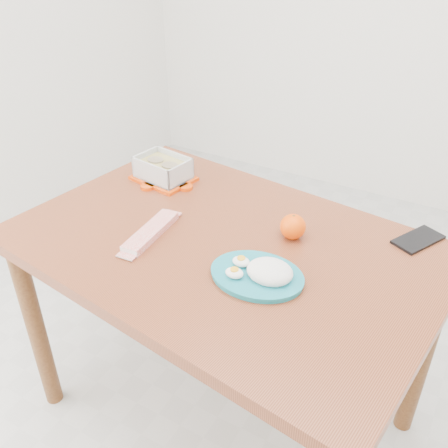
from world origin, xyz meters
The scene contains 7 objects.
ground centered at (0.00, 0.00, 0.00)m, with size 3.50×3.50×0.00m, color #B7B7B2.
dining_table centered at (-0.19, -0.16, 0.65)m, with size 1.30×0.95×0.75m.
food_container centered at (-0.56, 0.07, 0.79)m, with size 0.22×0.18×0.08m.
orange_fruit centered at (-0.03, -0.04, 0.79)m, with size 0.07×0.07×0.07m, color #FF3B05.
rice_plate centered at (-0.02, -0.26, 0.77)m, with size 0.26×0.26×0.07m.
candy_bar centered at (-0.39, -0.23, 0.76)m, with size 0.23×0.06×0.02m, color red.
smartphone centered at (0.29, 0.12, 0.75)m, with size 0.08×0.15×0.01m, color black.
Camera 1 is at (0.39, -1.18, 1.56)m, focal length 40.00 mm.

